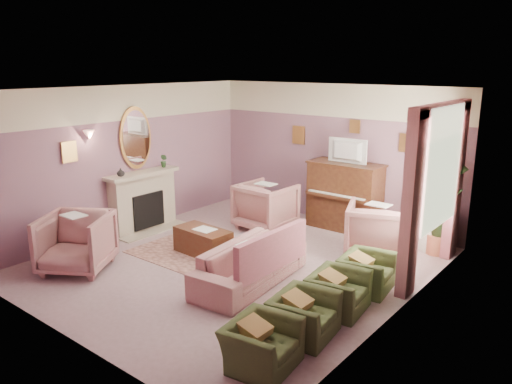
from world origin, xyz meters
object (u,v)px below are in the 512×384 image
Objects in this scene: olive_chair_b at (304,309)px; olive_chair_d at (367,267)px; floral_armchair_right at (377,227)px; floral_armchair_left at (266,204)px; floral_armchair_front at (76,240)px; side_table at (432,230)px; olive_chair_a at (262,338)px; coffee_table at (203,241)px; olive_chair_c at (338,286)px; sofa at (250,257)px; piano at (345,197)px; television at (346,149)px.

olive_chair_d is (0.00, 1.64, 0.00)m from olive_chair_b.
floral_armchair_left is at bearing -179.75° from floral_armchair_right.
side_table is (4.04, 4.42, -0.16)m from floral_armchair_front.
olive_chair_b is (0.00, 0.82, 0.00)m from olive_chair_a.
coffee_table is at bearing -142.96° from floral_armchair_right.
olive_chair_a and olive_chair_c have the same top height.
olive_chair_a is (1.43, -1.56, -0.08)m from sofa.
coffee_table is 1.27× the size of olive_chair_d.
olive_chair_a is 1.00× the size of olive_chair_c.
sofa is at bearing 152.68° from olive_chair_b.
piano is 1.37× the size of floral_armchair_front.
floral_armchair_left is at bearing 73.13° from floral_armchair_front.
television is at bearing 62.79° from floral_armchair_front.
piano is 0.95m from television.
olive_chair_b is (2.81, -1.14, 0.12)m from coffee_table.
floral_armchair_left is 4.05m from olive_chair_b.
floral_armchair_front is at bearing -132.40° from side_table.
olive_chair_a is at bearing -90.00° from olive_chair_d.
olive_chair_a and olive_chair_d have the same top height.
olive_chair_a is at bearing -34.85° from coffee_table.
television is 0.78× the size of floral_armchair_right.
floral_armchair_front is at bearing -117.21° from television.
coffee_table is at bearing -114.19° from television.
floral_armchair_left is 4.67m from olive_chair_a.
olive_chair_b is (1.43, -0.74, -0.08)m from sofa.
television reaches higher than sofa.
television reaches higher than olive_chair_b.
olive_chair_a is 1.13× the size of side_table.
floral_armchair_front reaches higher than coffee_table.
television is 0.78× the size of floral_armchair_front.
piano is 3.14m from sofa.
floral_armchair_front is 5.99m from side_table.
floral_armchair_left is at bearing 90.13° from coffee_table.
piano is 5.01m from floral_armchair_front.
sofa is (1.37, -0.39, 0.19)m from coffee_table.
side_table reaches higher than olive_chair_d.
floral_armchair_left is at bearing 155.83° from olive_chair_d.
side_table reaches higher than olive_chair_c.
olive_chair_c is at bearing 20.12° from floral_armchair_front.
coffee_table is 2.83m from olive_chair_c.
sofa is at bearing -117.42° from side_table.
floral_armchair_right is 3.76m from olive_chair_a.
floral_armchair_right is 1.36m from olive_chair_d.
coffee_table is 3.42m from olive_chair_a.
side_table reaches higher than olive_chair_a.
floral_armchair_left is 1.29× the size of olive_chair_d.
olive_chair_c is (3.87, 1.42, -0.17)m from floral_armchair_front.
floral_armchair_left and floral_armchair_front have the same top height.
television is 3.30m from sofa.
piano reaches higher than olive_chair_b.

